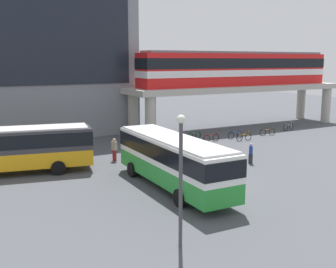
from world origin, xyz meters
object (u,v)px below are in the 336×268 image
object	(u,v)px
pedestrian_near_building	(251,154)
bicycle_red	(211,138)
station_building	(3,38)
bicycle_orange	(244,137)
bus_secondary	(10,146)
bicycle_blue	(235,135)
bicycle_green	(194,136)
bicycle_silver	(288,127)
bicycle_brown	(267,132)
train	(238,68)
bus_main	(173,157)
pedestrian_by_bike_rack	(114,150)

from	to	relation	value
pedestrian_near_building	bicycle_red	bearing A→B (deg)	74.78
station_building	bicycle_orange	xyz separation A→B (m)	(19.50, -16.04, -9.76)
bus_secondary	bicycle_red	xyz separation A→B (m)	(18.80, 2.71, -1.63)
bicycle_blue	bicycle_green	bearing A→B (deg)	155.27
bus_secondary	station_building	bearing A→B (deg)	82.33
bicycle_blue	bicycle_orange	xyz separation A→B (m)	(0.00, -1.33, 0.00)
station_building	bicycle_blue	xyz separation A→B (m)	(19.50, -14.71, -9.76)
bus_secondary	pedestrian_near_building	xyz separation A→B (m)	(16.48, -5.81, -1.25)
bicycle_red	bicycle_silver	distance (m)	11.42
bicycle_brown	train	bearing A→B (deg)	86.15
bus_secondary	bicycle_brown	size ratio (longest dim) A/B	6.51
train	bicycle_brown	size ratio (longest dim) A/B	14.26
bicycle_red	bicycle_brown	distance (m)	7.08
bus_secondary	pedestrian_near_building	size ratio (longest dim) A/B	7.18
station_building	bicycle_brown	bearing A→B (deg)	-32.52
station_building	bicycle_green	world-z (taller)	station_building
bicycle_brown	bicycle_orange	bearing A→B (deg)	-165.44
bicycle_brown	pedestrian_near_building	xyz separation A→B (m)	(-9.39, -8.35, 0.38)
bicycle_red	bicycle_blue	world-z (taller)	same
bus_secondary	bicycle_orange	bearing A→B (deg)	3.93
bicycle_green	bus_main	bearing A→B (deg)	-127.43
bus_secondary	pedestrian_near_building	distance (m)	17.52
bicycle_orange	pedestrian_by_bike_rack	size ratio (longest dim) A/B	0.99
pedestrian_by_bike_rack	pedestrian_near_building	world-z (taller)	pedestrian_by_bike_rack
bicycle_brown	bicycle_green	size ratio (longest dim) A/B	0.98
train	bus_secondary	size ratio (longest dim) A/B	2.19
bicycle_silver	bicycle_red	bearing A→B (deg)	-174.60
train	bicycle_red	bearing A→B (deg)	-143.92
bicycle_red	bicycle_green	distance (m)	2.04
bicycle_blue	station_building	bearing A→B (deg)	142.97
bus_main	pedestrian_near_building	world-z (taller)	bus_main
bicycle_brown	pedestrian_by_bike_rack	world-z (taller)	pedestrian_by_bike_rack
train	bicycle_green	world-z (taller)	train
bicycle_brown	bicycle_green	distance (m)	8.12
train	pedestrian_near_building	bearing A→B (deg)	-125.02
train	bicycle_red	xyz separation A→B (m)	(-7.45, -5.43, -6.56)
bicycle_silver	bus_main	bearing A→B (deg)	-151.33
bicycle_red	bicycle_green	size ratio (longest dim) A/B	1.01
bicycle_brown	bicycle_green	world-z (taller)	same
bicycle_blue	bicycle_silver	xyz separation A→B (m)	(8.31, 0.95, 0.00)
station_building	bicycle_brown	world-z (taller)	station_building
bicycle_red	bicycle_orange	world-z (taller)	same
bicycle_blue	bicycle_green	world-z (taller)	same
bicycle_brown	pedestrian_by_bike_rack	bearing A→B (deg)	-172.19
train	bicycle_green	distance (m)	11.10
bicycle_red	pedestrian_by_bike_rack	size ratio (longest dim) A/B	0.99
train	bicycle_orange	distance (m)	10.31
pedestrian_by_bike_rack	pedestrian_near_building	distance (m)	10.59
bicycle_brown	bicycle_silver	world-z (taller)	same
train	pedestrian_near_building	world-z (taller)	train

